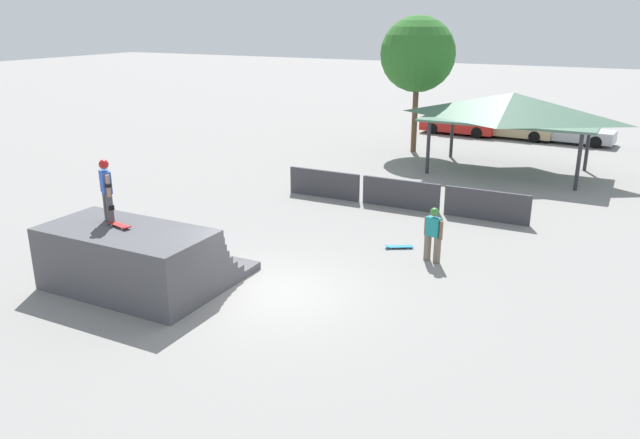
# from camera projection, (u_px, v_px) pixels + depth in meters

# --- Properties ---
(ground_plane) EXTENTS (160.00, 160.00, 0.00)m
(ground_plane) POSITION_uv_depth(u_px,v_px,m) (272.00, 293.00, 15.81)
(ground_plane) COLOR gray
(quarter_pipe_ramp) EXTENTS (4.40, 3.81, 1.65)m
(quarter_pipe_ramp) POSITION_uv_depth(u_px,v_px,m) (136.00, 259.00, 15.99)
(quarter_pipe_ramp) COLOR #4C4C51
(quarter_pipe_ramp) RESTS_ON ground
(skater_on_deck) EXTENTS (0.67, 0.51, 1.64)m
(skater_on_deck) POSITION_uv_depth(u_px,v_px,m) (106.00, 187.00, 15.72)
(skater_on_deck) COLOR #4C4C51
(skater_on_deck) RESTS_ON quarter_pipe_ramp
(skateboard_on_deck) EXTENTS (0.79, 0.36, 0.09)m
(skateboard_on_deck) POSITION_uv_depth(u_px,v_px,m) (120.00, 225.00, 15.60)
(skateboard_on_deck) COLOR silver
(skateboard_on_deck) RESTS_ON quarter_pipe_ramp
(bystander_walking) EXTENTS (0.62, 0.34, 1.60)m
(bystander_walking) POSITION_uv_depth(u_px,v_px,m) (433.00, 230.00, 17.55)
(bystander_walking) COLOR #6B6051
(bystander_walking) RESTS_ON ground
(skateboard_on_ground) EXTENTS (0.82, 0.59, 0.09)m
(skateboard_on_ground) POSITION_uv_depth(u_px,v_px,m) (398.00, 247.00, 18.81)
(skateboard_on_ground) COLOR blue
(skateboard_on_ground) RESTS_ON ground
(barrier_fence) EXTENTS (9.16, 0.12, 1.05)m
(barrier_fence) POSITION_uv_depth(u_px,v_px,m) (401.00, 194.00, 22.63)
(barrier_fence) COLOR #3D3D42
(barrier_fence) RESTS_ON ground
(pavilion_shelter) EXTENTS (7.28, 4.42, 3.52)m
(pavilion_shelter) POSITION_uv_depth(u_px,v_px,m) (512.00, 107.00, 27.09)
(pavilion_shelter) COLOR #2D2D33
(pavilion_shelter) RESTS_ON ground
(tree_beside_pavilion) EXTENTS (3.70, 3.70, 6.73)m
(tree_beside_pavilion) POSITION_uv_depth(u_px,v_px,m) (418.00, 54.00, 30.65)
(tree_beside_pavilion) COLOR brown
(tree_beside_pavilion) RESTS_ON ground
(parked_car_red) EXTENTS (4.47, 1.93, 1.27)m
(parked_car_red) POSITION_uv_depth(u_px,v_px,m) (459.00, 124.00, 36.69)
(parked_car_red) COLOR red
(parked_car_red) RESTS_ON ground
(parked_car_tan) EXTENTS (4.42, 1.95, 1.27)m
(parked_car_tan) POSITION_uv_depth(u_px,v_px,m) (514.00, 128.00, 35.47)
(parked_car_tan) COLOR tan
(parked_car_tan) RESTS_ON ground
(parked_car_silver) EXTENTS (4.34, 2.03, 1.27)m
(parked_car_silver) POSITION_uv_depth(u_px,v_px,m) (573.00, 132.00, 34.07)
(parked_car_silver) COLOR #A8AAAF
(parked_car_silver) RESTS_ON ground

